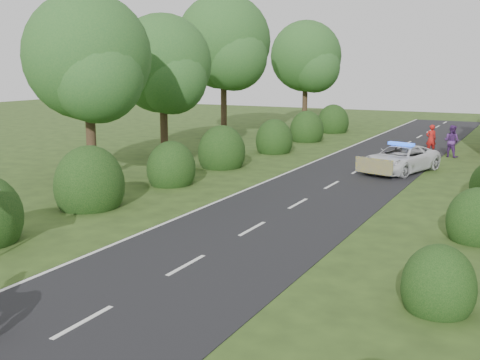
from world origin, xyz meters
The scene contains 11 objects.
ground centered at (0.00, 0.00, 0.00)m, with size 120.00×120.00×0.00m, color #2A3F18.
road centered at (0.00, 15.00, 0.01)m, with size 6.00×70.00×0.02m, color black.
road_markings centered at (-1.60, 12.93, 0.03)m, with size 4.96×70.00×0.01m.
hedgerow_left centered at (-6.51, 11.69, 0.75)m, with size 2.75×50.41×3.00m.
tree_left_a centered at (-9.75, 11.86, 5.34)m, with size 5.74×5.60×8.38m.
tree_left_b centered at (-11.25, 19.86, 5.04)m, with size 5.74×5.60×8.07m.
tree_left_c centered at (-12.70, 29.83, 6.53)m, with size 6.97×6.80×10.22m.
tree_left_d centered at (-10.23, 39.85, 5.64)m, with size 6.15×6.00×8.89m.
police_van centered at (1.93, 20.68, 0.66)m, with size 3.50×5.21×1.47m.
pedestrian_red centered at (2.15, 27.94, 0.86)m, with size 0.62×0.41×1.71m, color red.
pedestrian_purple centered at (3.45, 26.93, 0.92)m, with size 0.89×0.69×1.83m, color #562B75.
Camera 1 is at (8.16, -8.87, 5.26)m, focal length 45.00 mm.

